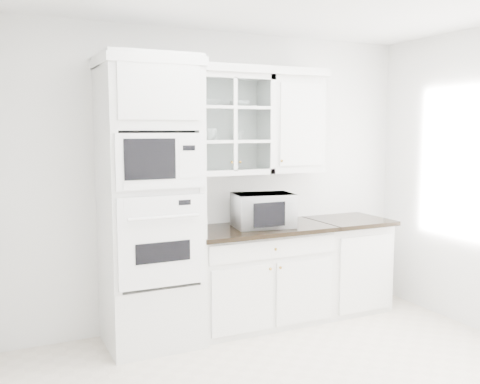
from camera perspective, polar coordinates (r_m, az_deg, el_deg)
room_shell at (r=3.82m, az=5.39°, el=6.23°), size 4.00×3.50×2.70m
oven_column at (r=4.48m, az=-9.58°, el=-1.20°), size 0.76×0.68×2.40m
base_cabinet_run at (r=5.03m, az=1.98°, el=-8.80°), size 1.32×0.67×0.92m
extra_base_cabinet at (r=5.55m, az=11.26°, el=-7.44°), size 0.72×0.67×0.92m
upper_cabinet_glass at (r=4.86m, az=-1.34°, el=7.20°), size 0.80×0.33×0.90m
upper_cabinet_solid at (r=5.17m, az=5.55°, el=7.15°), size 0.55×0.33×0.90m
crown_molding at (r=4.83m, az=-2.40°, el=12.97°), size 2.14×0.38×0.07m
countertop_microwave at (r=4.89m, az=2.44°, el=-1.93°), size 0.59×0.52×0.31m
bowl_a at (r=4.80m, az=-3.70°, el=9.45°), size 0.29×0.29×0.06m
bowl_b at (r=4.92m, az=-0.05°, el=9.39°), size 0.23×0.23×0.06m
cup_a at (r=4.78m, az=-3.30°, el=6.16°), size 0.17×0.17×0.11m
cup_b at (r=4.93m, az=-0.10°, el=6.07°), size 0.11×0.11×0.09m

